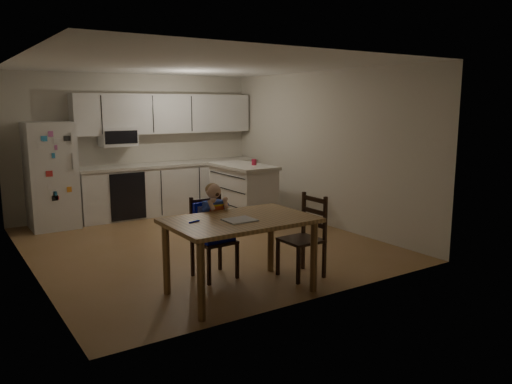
{
  "coord_description": "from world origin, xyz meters",
  "views": [
    {
      "loc": [
        -3.14,
        -6.23,
        1.98
      ],
      "look_at": [
        0.08,
        -1.33,
        0.94
      ],
      "focal_mm": 35.0,
      "sensor_mm": 36.0,
      "label": 1
    }
  ],
  "objects_px": {
    "dining_table": "(240,229)",
    "kitchen_island": "(243,192)",
    "red_cup": "(254,162)",
    "chair_booster": "(212,221)",
    "refrigerator": "(51,176)",
    "chair_side": "(308,230)"
  },
  "relations": [
    {
      "from": "chair_booster",
      "to": "chair_side",
      "type": "relative_size",
      "value": 1.16
    },
    {
      "from": "kitchen_island",
      "to": "chair_side",
      "type": "bearing_deg",
      "value": -106.94
    },
    {
      "from": "chair_booster",
      "to": "red_cup",
      "type": "bearing_deg",
      "value": 44.44
    },
    {
      "from": "chair_side",
      "to": "dining_table",
      "type": "bearing_deg",
      "value": -87.74
    },
    {
      "from": "refrigerator",
      "to": "kitchen_island",
      "type": "height_order",
      "value": "refrigerator"
    },
    {
      "from": "refrigerator",
      "to": "dining_table",
      "type": "relative_size",
      "value": 1.13
    },
    {
      "from": "dining_table",
      "to": "chair_booster",
      "type": "height_order",
      "value": "chair_booster"
    },
    {
      "from": "chair_booster",
      "to": "dining_table",
      "type": "bearing_deg",
      "value": -92.41
    },
    {
      "from": "refrigerator",
      "to": "chair_booster",
      "type": "xyz_separation_m",
      "value": [
        1.04,
        -3.47,
        -0.19
      ]
    },
    {
      "from": "kitchen_island",
      "to": "dining_table",
      "type": "relative_size",
      "value": 0.87
    },
    {
      "from": "kitchen_island",
      "to": "red_cup",
      "type": "xyz_separation_m",
      "value": [
        0.12,
        -0.16,
        0.53
      ]
    },
    {
      "from": "chair_side",
      "to": "chair_booster",
      "type": "bearing_deg",
      "value": -121.65
    },
    {
      "from": "red_cup",
      "to": "dining_table",
      "type": "relative_size",
      "value": 0.07
    },
    {
      "from": "chair_side",
      "to": "kitchen_island",
      "type": "bearing_deg",
      "value": 162.2
    },
    {
      "from": "kitchen_island",
      "to": "red_cup",
      "type": "height_order",
      "value": "red_cup"
    },
    {
      "from": "red_cup",
      "to": "kitchen_island",
      "type": "bearing_deg",
      "value": 126.96
    },
    {
      "from": "kitchen_island",
      "to": "dining_table",
      "type": "xyz_separation_m",
      "value": [
        -1.79,
        -2.83,
        0.21
      ]
    },
    {
      "from": "refrigerator",
      "to": "red_cup",
      "type": "relative_size",
      "value": 16.95
    },
    {
      "from": "red_cup",
      "to": "chair_booster",
      "type": "xyz_separation_m",
      "value": [
        -1.91,
        -2.06,
        -0.35
      ]
    },
    {
      "from": "dining_table",
      "to": "kitchen_island",
      "type": "bearing_deg",
      "value": 57.68
    },
    {
      "from": "dining_table",
      "to": "chair_side",
      "type": "xyz_separation_m",
      "value": [
        0.94,
        0.05,
        -0.16
      ]
    },
    {
      "from": "chair_booster",
      "to": "chair_side",
      "type": "height_order",
      "value": "chair_booster"
    }
  ]
}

